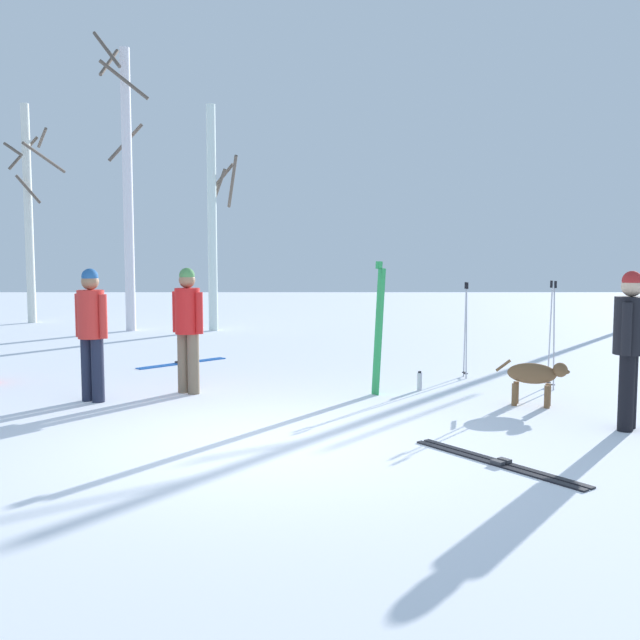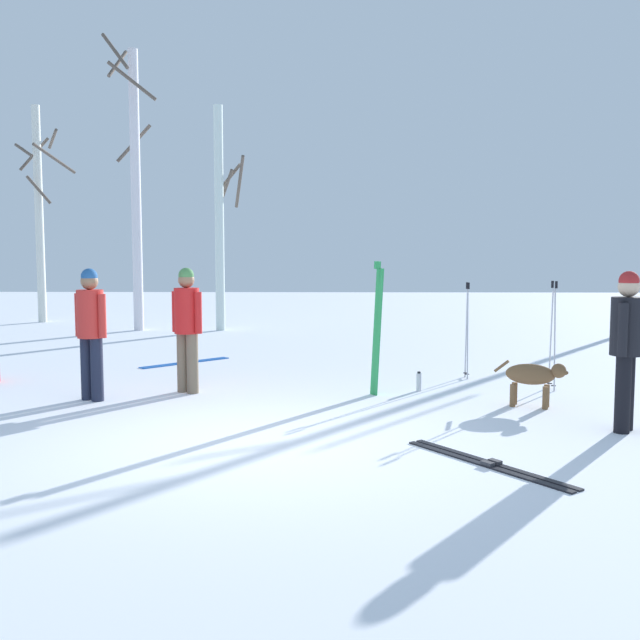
% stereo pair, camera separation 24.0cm
% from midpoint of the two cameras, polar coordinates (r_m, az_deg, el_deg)
% --- Properties ---
extents(ground_plane, '(60.00, 60.00, 0.00)m').
position_cam_midpoint_polar(ground_plane, '(7.22, -4.80, -9.84)').
color(ground_plane, white).
extents(person_1, '(0.46, 0.34, 1.72)m').
position_cam_midpoint_polar(person_1, '(9.75, -10.03, -0.13)').
color(person_1, '#72604C').
rests_on(person_1, ground_plane).
extents(person_2, '(0.47, 0.34, 1.72)m').
position_cam_midpoint_polar(person_2, '(9.51, -17.38, -0.42)').
color(person_2, '#1E2338').
rests_on(person_2, ground_plane).
extents(person_3, '(0.34, 0.45, 1.72)m').
position_cam_midpoint_polar(person_3, '(8.19, 24.34, -1.51)').
color(person_3, black).
rests_on(person_3, ground_plane).
extents(dog, '(0.85, 0.43, 0.57)m').
position_cam_midpoint_polar(dog, '(9.17, 17.63, -4.36)').
color(dog, brown).
rests_on(dog, ground_plane).
extents(ski_pair_planted_0, '(0.17, 0.20, 1.80)m').
position_cam_midpoint_polar(ski_pair_planted_0, '(9.43, 5.36, -0.76)').
color(ski_pair_planted_0, green).
rests_on(ski_pair_planted_0, ground_plane).
extents(ski_pair_lying_0, '(1.35, 1.38, 0.05)m').
position_cam_midpoint_polar(ski_pair_lying_0, '(12.58, -10.29, -3.41)').
color(ski_pair_lying_0, blue).
rests_on(ski_pair_lying_0, ground_plane).
extents(ski_pair_lying_1, '(1.26, 1.60, 0.05)m').
position_cam_midpoint_polar(ski_pair_lying_1, '(6.66, 14.42, -11.19)').
color(ski_pair_lying_1, black).
rests_on(ski_pair_lying_1, ground_plane).
extents(ski_poles_0, '(0.07, 0.28, 1.53)m').
position_cam_midpoint_polar(ski_poles_0, '(10.40, 18.96, -0.93)').
color(ski_poles_0, '#B2B2BC').
rests_on(ski_poles_0, ground_plane).
extents(ski_poles_1, '(0.07, 0.22, 1.47)m').
position_cam_midpoint_polar(ski_poles_1, '(11.03, 12.43, -0.58)').
color(ski_poles_1, '#B2B2BC').
rests_on(ski_poles_1, ground_plane).
extents(water_bottle_0, '(0.07, 0.07, 0.27)m').
position_cam_midpoint_polar(water_bottle_0, '(9.94, 8.69, -4.97)').
color(water_bottle_0, silver).
rests_on(water_bottle_0, ground_plane).
extents(birch_tree_0, '(1.57, 1.62, 6.07)m').
position_cam_midpoint_polar(birch_tree_0, '(21.53, -21.46, 8.34)').
color(birch_tree_0, silver).
rests_on(birch_tree_0, ground_plane).
extents(birch_tree_1, '(1.44, 1.33, 7.30)m').
position_cam_midpoint_polar(birch_tree_1, '(18.42, -14.38, 10.67)').
color(birch_tree_1, silver).
rests_on(birch_tree_1, ground_plane).
extents(birch_tree_2, '(0.88, 1.08, 5.60)m').
position_cam_midpoint_polar(birch_tree_2, '(17.96, -7.70, 8.30)').
color(birch_tree_2, silver).
rests_on(birch_tree_2, ground_plane).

